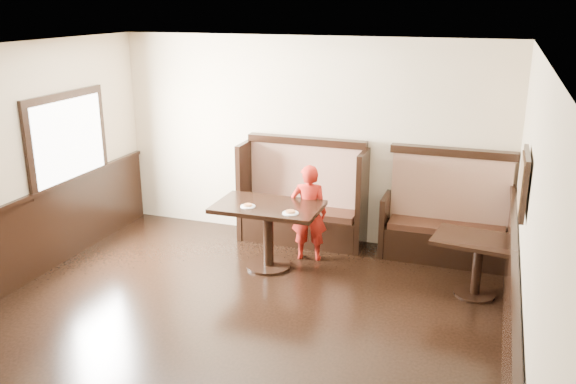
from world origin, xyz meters
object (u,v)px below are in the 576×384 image
at_px(booth_neighbor, 447,224).
at_px(table_main, 268,220).
at_px(booth_main, 303,204).
at_px(table_neighbor, 478,253).
at_px(child, 309,213).

relative_size(booth_neighbor, table_main, 1.26).
bearing_deg(booth_neighbor, table_main, -153.94).
height_order(booth_main, table_neighbor, booth_main).
distance_m(table_main, child, 0.58).
height_order(booth_neighbor, child, booth_neighbor).
xyz_separation_m(booth_main, booth_neighbor, (1.95, -0.00, -0.05)).
xyz_separation_m(booth_neighbor, table_neighbor, (0.43, -0.96, 0.04)).
distance_m(booth_main, table_main, 1.04).
distance_m(booth_neighbor, child, 1.79).
bearing_deg(child, booth_main, -77.29).
height_order(booth_main, booth_neighbor, same).
distance_m(booth_main, child, 0.67).
bearing_deg(table_main, booth_neighbor, 25.58).
bearing_deg(booth_main, table_neighbor, -22.09).
xyz_separation_m(booth_neighbor, table_main, (-2.08, -1.02, 0.16)).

